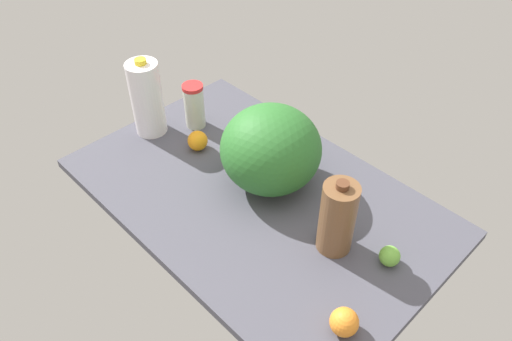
% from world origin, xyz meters
% --- Properties ---
extents(countertop, '(1.20, 0.76, 0.03)m').
position_xyz_m(countertop, '(0.00, 0.00, 0.01)').
color(countertop, '#484853').
rests_on(countertop, ground).
extents(milk_jug, '(0.11, 0.11, 0.30)m').
position_xyz_m(milk_jug, '(0.51, 0.04, 0.17)').
color(milk_jug, white).
rests_on(milk_jug, countertop).
extents(watermelon, '(0.32, 0.32, 0.28)m').
position_xyz_m(watermelon, '(0.01, -0.07, 0.17)').
color(watermelon, '#2A6B2A').
rests_on(watermelon, countertop).
extents(tumbler_cup, '(0.08, 0.08, 0.17)m').
position_xyz_m(tumbler_cup, '(0.42, -0.10, 0.12)').
color(tumbler_cup, beige).
rests_on(tumbler_cup, countertop).
extents(chocolate_milk_jug, '(0.10, 0.10, 0.25)m').
position_xyz_m(chocolate_milk_jug, '(-0.31, -0.01, 0.15)').
color(chocolate_milk_jug, brown).
rests_on(chocolate_milk_jug, countertop).
extents(orange_near_front, '(0.07, 0.07, 0.07)m').
position_xyz_m(orange_near_front, '(0.31, -0.01, 0.07)').
color(orange_near_front, orange).
rests_on(orange_near_front, countertop).
extents(orange_loose, '(0.07, 0.07, 0.07)m').
position_xyz_m(orange_loose, '(-0.50, 0.18, 0.07)').
color(orange_loose, orange).
rests_on(orange_loose, countertop).
extents(lime_by_jug, '(0.06, 0.06, 0.06)m').
position_xyz_m(lime_by_jug, '(-0.46, -0.07, 0.06)').
color(lime_by_jug, '#6EB53F').
rests_on(lime_by_jug, countertop).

